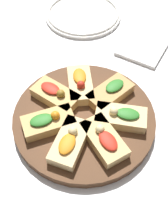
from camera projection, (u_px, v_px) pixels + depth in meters
ground_plane at (84, 121)px, 0.62m from camera, size 3.00×3.00×0.00m
serving_board at (84, 118)px, 0.61m from camera, size 0.33×0.33×0.02m
focaccia_slice_0 at (48, 122)px, 0.57m from camera, size 0.10×0.13×0.04m
focaccia_slice_1 at (70, 142)px, 0.54m from camera, size 0.12×0.08×0.04m
focaccia_slice_2 at (104, 139)px, 0.55m from camera, size 0.12×0.12×0.04m
focaccia_slice_3 at (121, 117)px, 0.58m from camera, size 0.06×0.11×0.04m
focaccia_slice_4 at (110, 93)px, 0.62m from camera, size 0.12×0.11×0.03m
focaccia_slice_5 at (80, 84)px, 0.64m from camera, size 0.12×0.09×0.04m
focaccia_slice_6 at (55, 95)px, 0.62m from camera, size 0.10×0.13×0.04m
plate_right at (83, 14)px, 0.86m from camera, size 0.25×0.25×0.02m
napkin_stack at (143, 46)px, 0.77m from camera, size 0.18×0.16×0.01m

